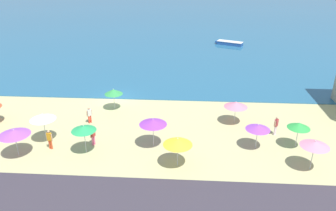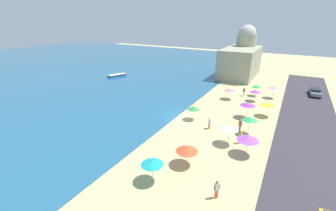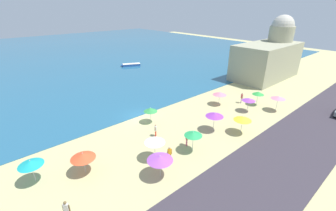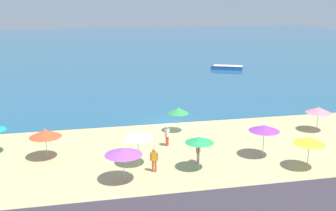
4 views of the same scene
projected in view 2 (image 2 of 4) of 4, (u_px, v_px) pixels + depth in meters
ground_plane at (177, 117)px, 35.34m from camera, size 160.00×160.00×0.00m
coastal_road at (309, 147)px, 27.11m from camera, size 80.00×8.00×0.06m
beach_umbrella_0 at (268, 104)px, 34.86m from camera, size 2.17×2.17×2.38m
beach_umbrella_1 at (187, 149)px, 23.21m from camera, size 2.30×2.30×2.27m
beach_umbrella_2 at (248, 139)px, 24.95m from camera, size 2.41×2.41×2.34m
beach_umbrella_3 at (230, 128)px, 27.00m from camera, size 2.13×2.13×2.56m
beach_umbrella_4 at (250, 119)px, 29.48m from camera, size 1.94×1.94×2.45m
beach_umbrella_5 at (152, 162)px, 20.73m from camera, size 2.12×2.12×2.41m
beach_umbrella_6 at (255, 91)px, 41.34m from camera, size 1.96×1.96×2.19m
beach_umbrella_7 at (248, 104)px, 34.33m from camera, size 2.24×2.24×2.52m
beach_umbrella_8 at (230, 90)px, 42.37m from camera, size 2.17×2.17×2.22m
beach_umbrella_9 at (193, 108)px, 33.77m from camera, size 1.84×1.84×2.25m
beach_umbrella_10 at (257, 86)px, 44.12m from camera, size 1.79×1.79×2.32m
beach_umbrella_11 at (274, 87)px, 42.82m from camera, size 2.06×2.06×2.42m
bather_0 at (217, 188)px, 19.12m from camera, size 0.43×0.42×1.82m
bather_1 at (240, 125)px, 30.69m from camera, size 0.38×0.50×1.70m
bather_2 at (241, 136)px, 27.63m from camera, size 0.55×0.32×1.70m
bather_3 at (244, 91)px, 44.46m from camera, size 0.39×0.47×1.75m
bather_4 at (209, 123)px, 31.34m from camera, size 0.44×0.42×1.61m
parked_car_1 at (315, 92)px, 44.67m from camera, size 4.44×2.18×1.43m
skiff_nearshore at (117, 75)px, 59.06m from camera, size 4.93×3.20×0.64m
harbor_fortress at (242, 58)px, 59.52m from camera, size 16.08×8.05×12.86m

